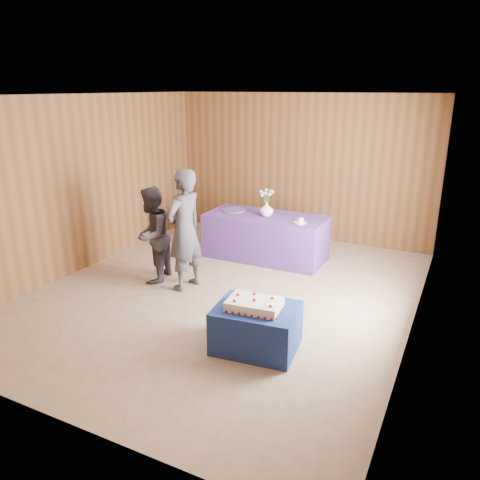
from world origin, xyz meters
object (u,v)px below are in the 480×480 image
Objects in this scene: cake_table at (256,328)px; vase at (267,209)px; sheet_cake at (254,304)px; serving_table at (265,237)px; guest_right at (152,235)px; guest_left at (184,230)px.

cake_table is 2.97m from vase.
vase is at bearing 104.98° from sheet_cake.
guest_right reaches higher than serving_table.
serving_table is at bearing 173.19° from guest_left.
cake_table is 2.03m from guest_left.
cake_table is 0.63× the size of guest_right.
guest_right is at bearing 147.03° from sheet_cake.
sheet_cake is at bearing 51.73° from guest_right.
sheet_cake is 2.45m from guest_right.
guest_right reaches higher than vase.
serving_table is 2.02m from guest_right.
sheet_cake is 0.37× the size of guest_left.
cake_table is 0.31m from sheet_cake.
cake_table is 0.45× the size of serving_table.
vase is at bearing 172.28° from guest_left.
cake_table is at bearing 70.23° from sheet_cake.
serving_table is 1.81m from guest_left.
vase is (-1.05, 2.75, 0.31)m from sheet_cake.
sheet_cake is (1.07, -2.77, 0.18)m from serving_table.
guest_left is (-0.54, -1.66, 0.50)m from serving_table.
cake_table is at bearing -68.67° from serving_table.
vase is (-1.06, 2.71, 0.62)m from cake_table.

